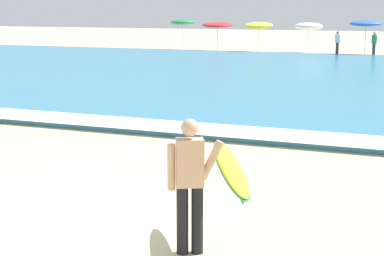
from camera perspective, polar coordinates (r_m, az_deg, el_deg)
name	(u,v)px	position (r m, az deg, el deg)	size (l,w,h in m)	color
ground_plane	(27,221)	(9.56, -14.76, -8.15)	(160.00, 160.00, 0.00)	beige
sea	(313,77)	(28.16, 10.91, 4.57)	(120.00, 28.00, 0.14)	teal
surf_foam	(201,129)	(15.38, 0.79, -0.05)	(120.00, 1.49, 0.01)	white
surfer_with_board	(208,175)	(7.79, 1.42, -4.25)	(1.37, 2.21, 1.73)	black
beach_umbrella_0	(183,22)	(47.91, -0.85, 9.61)	(1.86, 1.87, 2.24)	beige
beach_umbrella_1	(217,25)	(45.68, 2.33, 9.35)	(2.24, 2.26, 2.11)	beige
beach_umbrella_2	(258,26)	(44.18, 6.06, 9.25)	(2.02, 2.05, 2.16)	beige
beach_umbrella_3	(309,26)	(44.94, 10.56, 9.07)	(1.99, 2.00, 2.08)	beige
beach_umbrella_4	(366,23)	(42.62, 15.55, 9.15)	(2.08, 2.09, 2.33)	beige
beachgoer_near_row_mid	(374,43)	(41.87, 16.23, 7.40)	(0.32, 0.20, 1.58)	#383842
beachgoer_near_row_right	(337,43)	(42.31, 13.08, 7.58)	(0.32, 0.20, 1.58)	#383842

